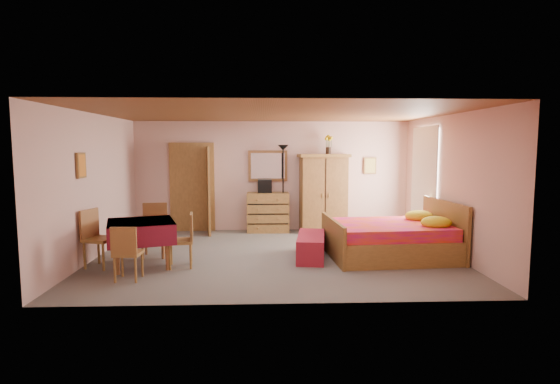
{
  "coord_description": "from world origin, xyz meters",
  "views": [
    {
      "loc": [
        -0.22,
        -7.92,
        2.01
      ],
      "look_at": [
        0.1,
        0.3,
        1.15
      ],
      "focal_mm": 28.0,
      "sensor_mm": 36.0,
      "label": 1
    }
  ],
  "objects_px": {
    "bench": "(311,246)",
    "dining_table": "(141,244)",
    "bed": "(389,229)",
    "stereo": "(265,186)",
    "chair_north": "(154,231)",
    "chest_of_drawers": "(268,212)",
    "sunflower_vase": "(328,144)",
    "wardrobe": "(323,193)",
    "chair_west": "(100,239)",
    "chair_south": "(128,253)",
    "floor_lamp": "(283,189)",
    "chair_east": "(180,240)",
    "wall_mirror": "(268,166)"
  },
  "relations": [
    {
      "from": "wall_mirror",
      "to": "chair_north",
      "type": "relative_size",
      "value": 0.96
    },
    {
      "from": "wardrobe",
      "to": "chair_east",
      "type": "distance_m",
      "value": 4.07
    },
    {
      "from": "stereo",
      "to": "chair_north",
      "type": "relative_size",
      "value": 0.34
    },
    {
      "from": "wardrobe",
      "to": "sunflower_vase",
      "type": "xyz_separation_m",
      "value": [
        0.12,
        0.06,
        1.14
      ]
    },
    {
      "from": "sunflower_vase",
      "to": "dining_table",
      "type": "height_order",
      "value": "sunflower_vase"
    },
    {
      "from": "bed",
      "to": "dining_table",
      "type": "relative_size",
      "value": 2.09
    },
    {
      "from": "wall_mirror",
      "to": "bench",
      "type": "height_order",
      "value": "wall_mirror"
    },
    {
      "from": "wall_mirror",
      "to": "floor_lamp",
      "type": "relative_size",
      "value": 0.45
    },
    {
      "from": "wall_mirror",
      "to": "chair_west",
      "type": "height_order",
      "value": "wall_mirror"
    },
    {
      "from": "dining_table",
      "to": "floor_lamp",
      "type": "bearing_deg",
      "value": 49.3
    },
    {
      "from": "chair_west",
      "to": "sunflower_vase",
      "type": "bearing_deg",
      "value": 141.6
    },
    {
      "from": "bed",
      "to": "chair_west",
      "type": "xyz_separation_m",
      "value": [
        -5.01,
        -0.5,
        -0.02
      ]
    },
    {
      "from": "floor_lamp",
      "to": "dining_table",
      "type": "height_order",
      "value": "floor_lamp"
    },
    {
      "from": "wardrobe",
      "to": "chair_west",
      "type": "relative_size",
      "value": 1.89
    },
    {
      "from": "wall_mirror",
      "to": "sunflower_vase",
      "type": "xyz_separation_m",
      "value": [
        1.42,
        -0.21,
        0.51
      ]
    },
    {
      "from": "dining_table",
      "to": "chest_of_drawers",
      "type": "bearing_deg",
      "value": 53.48
    },
    {
      "from": "chest_of_drawers",
      "to": "sunflower_vase",
      "type": "relative_size",
      "value": 2.22
    },
    {
      "from": "wardrobe",
      "to": "bench",
      "type": "relative_size",
      "value": 1.45
    },
    {
      "from": "chair_west",
      "to": "chair_north",
      "type": "bearing_deg",
      "value": 149.51
    },
    {
      "from": "bed",
      "to": "chair_east",
      "type": "xyz_separation_m",
      "value": [
        -3.68,
        -0.54,
        -0.06
      ]
    },
    {
      "from": "wall_mirror",
      "to": "bed",
      "type": "distance_m",
      "value": 3.59
    },
    {
      "from": "stereo",
      "to": "chair_west",
      "type": "bearing_deg",
      "value": -132.86
    },
    {
      "from": "bed",
      "to": "chair_south",
      "type": "relative_size",
      "value": 2.62
    },
    {
      "from": "dining_table",
      "to": "chair_west",
      "type": "distance_m",
      "value": 0.68
    },
    {
      "from": "chest_of_drawers",
      "to": "chair_north",
      "type": "bearing_deg",
      "value": -132.53
    },
    {
      "from": "chair_south",
      "to": "chair_north",
      "type": "distance_m",
      "value": 1.39
    },
    {
      "from": "sunflower_vase",
      "to": "dining_table",
      "type": "distance_m",
      "value": 4.91
    },
    {
      "from": "chair_west",
      "to": "chair_south",
      "type": "bearing_deg",
      "value": 60.02
    },
    {
      "from": "chest_of_drawers",
      "to": "chair_south",
      "type": "bearing_deg",
      "value": -120.17
    },
    {
      "from": "bench",
      "to": "dining_table",
      "type": "distance_m",
      "value": 2.94
    },
    {
      "from": "chest_of_drawers",
      "to": "chair_west",
      "type": "height_order",
      "value": "chair_west"
    },
    {
      "from": "bench",
      "to": "chair_east",
      "type": "relative_size",
      "value": 1.41
    },
    {
      "from": "floor_lamp",
      "to": "dining_table",
      "type": "xyz_separation_m",
      "value": [
        -2.52,
        -2.93,
        -0.64
      ]
    },
    {
      "from": "chair_south",
      "to": "chair_west",
      "type": "distance_m",
      "value": 0.99
    },
    {
      "from": "chair_south",
      "to": "floor_lamp",
      "type": "bearing_deg",
      "value": 58.31
    },
    {
      "from": "wardrobe",
      "to": "chair_east",
      "type": "height_order",
      "value": "wardrobe"
    },
    {
      "from": "wall_mirror",
      "to": "dining_table",
      "type": "xyz_separation_m",
      "value": [
        -2.16,
        -3.13,
        -1.16
      ]
    },
    {
      "from": "sunflower_vase",
      "to": "chair_east",
      "type": "xyz_separation_m",
      "value": [
        -2.91,
        -2.98,
        -1.6
      ]
    },
    {
      "from": "bench",
      "to": "dining_table",
      "type": "xyz_separation_m",
      "value": [
        -2.91,
        -0.44,
        0.17
      ]
    },
    {
      "from": "chair_east",
      "to": "wall_mirror",
      "type": "bearing_deg",
      "value": -33.07
    },
    {
      "from": "sunflower_vase",
      "to": "bed",
      "type": "relative_size",
      "value": 0.2
    },
    {
      "from": "floor_lamp",
      "to": "chair_south",
      "type": "distance_m",
      "value": 4.49
    },
    {
      "from": "wall_mirror",
      "to": "chair_south",
      "type": "relative_size",
      "value": 1.1
    },
    {
      "from": "chair_west",
      "to": "chair_east",
      "type": "xyz_separation_m",
      "value": [
        1.33,
        -0.04,
        -0.03
      ]
    },
    {
      "from": "sunflower_vase",
      "to": "chair_north",
      "type": "relative_size",
      "value": 0.46
    },
    {
      "from": "floor_lamp",
      "to": "sunflower_vase",
      "type": "relative_size",
      "value": 4.62
    },
    {
      "from": "floor_lamp",
      "to": "wardrobe",
      "type": "distance_m",
      "value": 0.95
    },
    {
      "from": "stereo",
      "to": "bench",
      "type": "bearing_deg",
      "value": -71.76
    },
    {
      "from": "floor_lamp",
      "to": "wardrobe",
      "type": "bearing_deg",
      "value": -4.37
    },
    {
      "from": "wall_mirror",
      "to": "sunflower_vase",
      "type": "height_order",
      "value": "sunflower_vase"
    }
  ]
}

